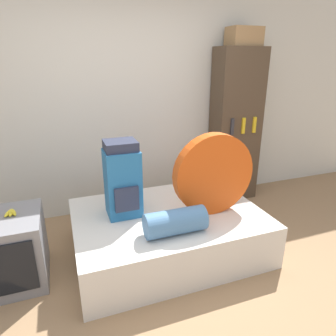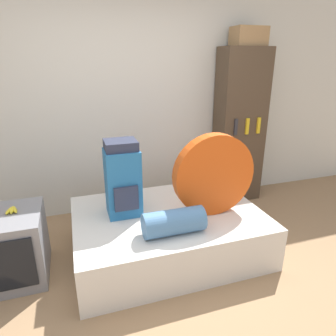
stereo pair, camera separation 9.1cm
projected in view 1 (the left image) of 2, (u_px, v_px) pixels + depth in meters
The scene contains 10 objects.
ground_plane at pixel (181, 308), 2.29m from camera, with size 16.00×16.00×0.00m, color #997551.
wall_back at pixel (121, 105), 3.50m from camera, with size 8.00×0.05×2.60m.
bed at pixel (168, 231), 2.93m from camera, with size 1.76×1.26×0.42m.
backpack at pixel (123, 180), 2.72m from camera, with size 0.31×0.31×0.71m.
tent_bag at pixel (213, 174), 2.75m from camera, with size 0.77×0.12×0.77m.
sleeping_roll at pixel (175, 222), 2.48m from camera, with size 0.52×0.21×0.21m.
television at pixel (9, 250), 2.49m from camera, with size 0.56×0.60×0.60m.
banana_bunch at pixel (11, 213), 2.45m from camera, with size 0.11×0.14×0.03m.
bookshelf at pixel (235, 127), 3.88m from camera, with size 0.60×0.36×1.94m.
cardboard_box at pixel (244, 37), 3.53m from camera, with size 0.39×0.26×0.22m.
Camera 1 is at (-0.71, -1.65, 1.79)m, focal length 32.00 mm.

